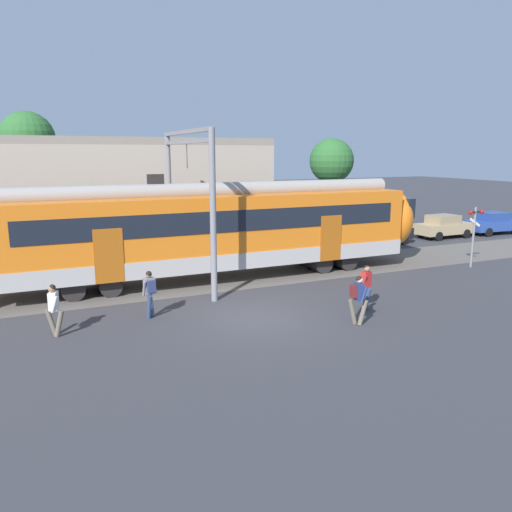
{
  "coord_description": "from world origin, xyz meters",
  "views": [
    {
      "loc": [
        -6.7,
        -15.02,
        5.6
      ],
      "look_at": [
        1.17,
        2.57,
        1.6
      ],
      "focal_mm": 35.0,
      "sensor_mm": 36.0,
      "label": 1
    }
  ],
  "objects_px": {
    "pedestrian_red": "(366,284)",
    "parked_car_blue": "(494,223)",
    "pedestrian_white": "(54,306)",
    "commuter_train": "(5,243)",
    "parked_car_tan": "(444,226)",
    "pedestrian_grey": "(150,290)",
    "pedestrian_navy": "(358,296)",
    "parked_car_black": "(380,232)",
    "crossing_signal": "(474,227)"
  },
  "relations": [
    {
      "from": "pedestrian_navy",
      "to": "pedestrian_white",
      "type": "bearing_deg",
      "value": 162.16
    },
    {
      "from": "pedestrian_white",
      "to": "parked_car_tan",
      "type": "bearing_deg",
      "value": 20.16
    },
    {
      "from": "pedestrian_navy",
      "to": "pedestrian_grey",
      "type": "bearing_deg",
      "value": 150.16
    },
    {
      "from": "pedestrian_grey",
      "to": "crossing_signal",
      "type": "relative_size",
      "value": 0.56
    },
    {
      "from": "pedestrian_navy",
      "to": "pedestrian_red",
      "type": "height_order",
      "value": "same"
    },
    {
      "from": "pedestrian_grey",
      "to": "parked_car_black",
      "type": "height_order",
      "value": "pedestrian_grey"
    },
    {
      "from": "pedestrian_navy",
      "to": "parked_car_black",
      "type": "bearing_deg",
      "value": 49.62
    },
    {
      "from": "commuter_train",
      "to": "pedestrian_navy",
      "type": "bearing_deg",
      "value": -36.06
    },
    {
      "from": "pedestrian_grey",
      "to": "parked_car_tan",
      "type": "relative_size",
      "value": 0.41
    },
    {
      "from": "pedestrian_white",
      "to": "parked_car_black",
      "type": "bearing_deg",
      "value": 24.89
    },
    {
      "from": "pedestrian_white",
      "to": "parked_car_tan",
      "type": "height_order",
      "value": "pedestrian_white"
    },
    {
      "from": "parked_car_blue",
      "to": "crossing_signal",
      "type": "xyz_separation_m",
      "value": [
        -9.63,
        -7.05,
        1.23
      ]
    },
    {
      "from": "parked_car_tan",
      "to": "crossing_signal",
      "type": "xyz_separation_m",
      "value": [
        -5.25,
        -7.25,
        1.23
      ]
    },
    {
      "from": "commuter_train",
      "to": "pedestrian_grey",
      "type": "bearing_deg",
      "value": -43.14
    },
    {
      "from": "pedestrian_white",
      "to": "pedestrian_grey",
      "type": "distance_m",
      "value": 3.13
    },
    {
      "from": "parked_car_black",
      "to": "commuter_train",
      "type": "bearing_deg",
      "value": -168.57
    },
    {
      "from": "commuter_train",
      "to": "parked_car_blue",
      "type": "bearing_deg",
      "value": 7.64
    },
    {
      "from": "pedestrian_grey",
      "to": "pedestrian_navy",
      "type": "height_order",
      "value": "same"
    },
    {
      "from": "commuter_train",
      "to": "pedestrian_red",
      "type": "distance_m",
      "value": 13.54
    },
    {
      "from": "pedestrian_white",
      "to": "pedestrian_red",
      "type": "xyz_separation_m",
      "value": [
        10.39,
        -1.73,
        0.0
      ]
    },
    {
      "from": "pedestrian_white",
      "to": "pedestrian_red",
      "type": "distance_m",
      "value": 10.53
    },
    {
      "from": "commuter_train",
      "to": "crossing_signal",
      "type": "xyz_separation_m",
      "value": [
        20.81,
        -2.96,
        -0.24
      ]
    },
    {
      "from": "crossing_signal",
      "to": "pedestrian_navy",
      "type": "bearing_deg",
      "value": -155.09
    },
    {
      "from": "pedestrian_red",
      "to": "crossing_signal",
      "type": "xyz_separation_m",
      "value": [
        9.0,
        3.52,
        1.05
      ]
    },
    {
      "from": "commuter_train",
      "to": "crossing_signal",
      "type": "relative_size",
      "value": 12.68
    },
    {
      "from": "pedestrian_white",
      "to": "parked_car_blue",
      "type": "xyz_separation_m",
      "value": [
        29.02,
        8.84,
        -0.18
      ]
    },
    {
      "from": "pedestrian_red",
      "to": "parked_car_blue",
      "type": "height_order",
      "value": "pedestrian_red"
    },
    {
      "from": "parked_car_tan",
      "to": "parked_car_blue",
      "type": "height_order",
      "value": "same"
    },
    {
      "from": "commuter_train",
      "to": "parked_car_tan",
      "type": "relative_size",
      "value": 9.41
    },
    {
      "from": "pedestrian_white",
      "to": "commuter_train",
      "type": "bearing_deg",
      "value": 106.66
    },
    {
      "from": "crossing_signal",
      "to": "parked_car_blue",
      "type": "bearing_deg",
      "value": 36.2
    },
    {
      "from": "parked_car_tan",
      "to": "pedestrian_grey",
      "type": "bearing_deg",
      "value": -158.47
    },
    {
      "from": "crossing_signal",
      "to": "pedestrian_white",
      "type": "bearing_deg",
      "value": -174.71
    },
    {
      "from": "commuter_train",
      "to": "pedestrian_grey",
      "type": "relative_size",
      "value": 22.83
    },
    {
      "from": "commuter_train",
      "to": "pedestrian_red",
      "type": "xyz_separation_m",
      "value": [
        11.81,
        -6.49,
        -1.29
      ]
    },
    {
      "from": "parked_car_blue",
      "to": "crossing_signal",
      "type": "bearing_deg",
      "value": -143.8
    },
    {
      "from": "pedestrian_navy",
      "to": "crossing_signal",
      "type": "height_order",
      "value": "crossing_signal"
    },
    {
      "from": "pedestrian_white",
      "to": "parked_car_blue",
      "type": "bearing_deg",
      "value": 16.95
    },
    {
      "from": "pedestrian_navy",
      "to": "parked_car_tan",
      "type": "distance_m",
      "value": 19.58
    },
    {
      "from": "pedestrian_white",
      "to": "parked_car_blue",
      "type": "distance_m",
      "value": 30.34
    },
    {
      "from": "pedestrian_red",
      "to": "crossing_signal",
      "type": "distance_m",
      "value": 9.72
    },
    {
      "from": "pedestrian_red",
      "to": "parked_car_blue",
      "type": "bearing_deg",
      "value": 29.57
    },
    {
      "from": "commuter_train",
      "to": "parked_car_black",
      "type": "bearing_deg",
      "value": 11.43
    },
    {
      "from": "pedestrian_white",
      "to": "pedestrian_navy",
      "type": "xyz_separation_m",
      "value": [
        9.17,
        -2.95,
        0.03
      ]
    },
    {
      "from": "pedestrian_navy",
      "to": "pedestrian_red",
      "type": "distance_m",
      "value": 1.73
    },
    {
      "from": "pedestrian_grey",
      "to": "parked_car_blue",
      "type": "relative_size",
      "value": 0.41
    },
    {
      "from": "pedestrian_navy",
      "to": "parked_car_black",
      "type": "height_order",
      "value": "pedestrian_navy"
    },
    {
      "from": "pedestrian_navy",
      "to": "parked_car_black",
      "type": "relative_size",
      "value": 0.41
    },
    {
      "from": "parked_car_black",
      "to": "crossing_signal",
      "type": "relative_size",
      "value": 1.34
    },
    {
      "from": "pedestrian_white",
      "to": "pedestrian_navy",
      "type": "height_order",
      "value": "same"
    }
  ]
}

